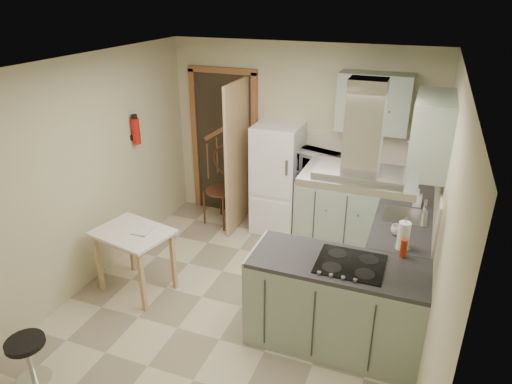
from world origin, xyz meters
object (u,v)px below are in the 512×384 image
at_px(extractor_hood, 359,177).
at_px(stool, 29,360).
at_px(microwave, 316,163).
at_px(peninsula, 335,304).
at_px(bentwood_chair, 221,191).
at_px(drop_leaf_table, 136,261).
at_px(fridge, 277,179).

xyz_separation_m(extractor_hood, stool, (-2.42, -1.37, -1.50)).
bearing_deg(microwave, stool, -98.82).
height_order(peninsula, bentwood_chair, bentwood_chair).
height_order(extractor_hood, drop_leaf_table, extractor_hood).
distance_m(peninsula, microwave, 2.15).
height_order(extractor_hood, bentwood_chair, extractor_hood).
height_order(stool, microwave, microwave).
distance_m(bentwood_chair, microwave, 1.42).
bearing_deg(stool, bentwood_chair, 84.44).
bearing_deg(extractor_hood, stool, -150.48).
bearing_deg(peninsula, drop_leaf_table, 178.20).
bearing_deg(fridge, bentwood_chair, -170.87).
bearing_deg(fridge, peninsula, -58.26).
relative_size(drop_leaf_table, microwave, 1.44).
distance_m(bentwood_chair, stool, 3.25).
xyz_separation_m(bentwood_chair, microwave, (1.31, 0.09, 0.55)).
distance_m(extractor_hood, bentwood_chair, 3.06).
relative_size(extractor_hood, bentwood_chair, 0.89).
distance_m(drop_leaf_table, bentwood_chair, 1.80).
bearing_deg(extractor_hood, peninsula, 180.00).
relative_size(drop_leaf_table, stool, 1.82).
bearing_deg(extractor_hood, microwave, 112.17).
height_order(peninsula, stool, peninsula).
bearing_deg(extractor_hood, drop_leaf_table, 178.27).
xyz_separation_m(peninsula, stool, (-2.32, -1.37, -0.23)).
distance_m(fridge, stool, 3.56).
relative_size(fridge, peninsula, 0.97).
relative_size(extractor_hood, stool, 2.09).
xyz_separation_m(bentwood_chair, stool, (-0.31, -3.22, -0.29)).
distance_m(peninsula, extractor_hood, 1.27).
distance_m(fridge, extractor_hood, 2.57).
bearing_deg(bentwood_chair, peninsula, -26.86).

